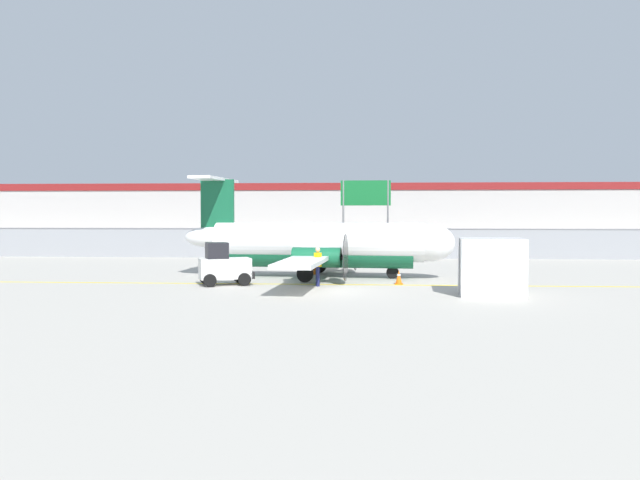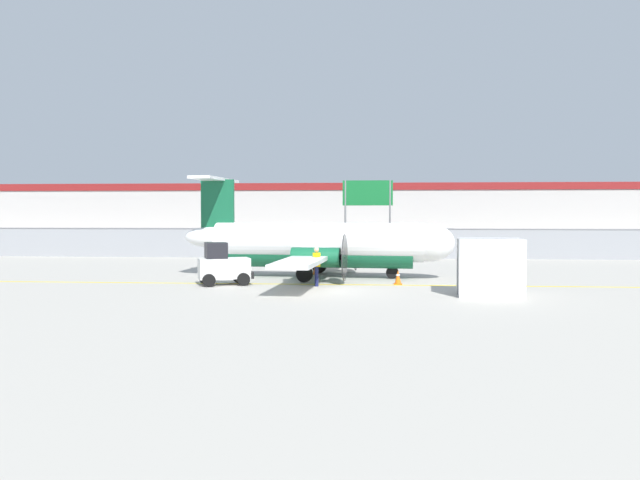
# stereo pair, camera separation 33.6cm
# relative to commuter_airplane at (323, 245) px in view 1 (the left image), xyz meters

# --- Properties ---
(ground_plane) EXTENTS (140.00, 140.00, 0.01)m
(ground_plane) POSITION_rel_commuter_airplane_xyz_m (0.31, -2.98, -1.60)
(ground_plane) COLOR #ADA89E
(perimeter_fence) EXTENTS (98.00, 0.10, 2.10)m
(perimeter_fence) POSITION_rel_commuter_airplane_xyz_m (0.31, 13.02, -0.49)
(perimeter_fence) COLOR gray
(perimeter_fence) RESTS_ON ground
(parking_lot_strip) EXTENTS (98.00, 17.00, 0.12)m
(parking_lot_strip) POSITION_rel_commuter_airplane_xyz_m (0.31, 24.52, -1.54)
(parking_lot_strip) COLOR #38383A
(parking_lot_strip) RESTS_ON ground
(background_building) EXTENTS (91.00, 8.10, 6.50)m
(background_building) POSITION_rel_commuter_airplane_xyz_m (0.31, 43.01, 1.66)
(background_building) COLOR #BCB7B2
(background_building) RESTS_ON ground
(commuter_airplane) EXTENTS (13.50, 16.08, 4.92)m
(commuter_airplane) POSITION_rel_commuter_airplane_xyz_m (0.00, 0.00, 0.00)
(commuter_airplane) COLOR white
(commuter_airplane) RESTS_ON ground
(baggage_tug) EXTENTS (2.57, 2.05, 1.88)m
(baggage_tug) POSITION_rel_commuter_airplane_xyz_m (-4.18, -3.47, -0.75)
(baggage_tug) COLOR silver
(baggage_tug) RESTS_ON ground
(ground_crew_worker) EXTENTS (0.38, 0.55, 1.70)m
(ground_crew_worker) POSITION_rel_commuter_airplane_xyz_m (-0.01, -3.61, -0.65)
(ground_crew_worker) COLOR #191E4C
(ground_crew_worker) RESTS_ON ground
(cargo_container) EXTENTS (2.56, 2.20, 2.20)m
(cargo_container) POSITION_rel_commuter_airplane_xyz_m (6.88, -6.15, -0.50)
(cargo_container) COLOR silver
(cargo_container) RESTS_ON ground
(traffic_cone_near_left) EXTENTS (0.36, 0.36, 0.64)m
(traffic_cone_near_left) POSITION_rel_commuter_airplane_xyz_m (-0.51, 1.49, -1.29)
(traffic_cone_near_left) COLOR orange
(traffic_cone_near_left) RESTS_ON ground
(traffic_cone_near_right) EXTENTS (0.36, 0.36, 0.64)m
(traffic_cone_near_right) POSITION_rel_commuter_airplane_xyz_m (3.54, -2.68, -1.29)
(traffic_cone_near_right) COLOR orange
(traffic_cone_near_right) RESTS_ON ground
(traffic_cone_far_left) EXTENTS (0.36, 0.36, 0.64)m
(traffic_cone_far_left) POSITION_rel_commuter_airplane_xyz_m (-5.35, 2.80, -1.29)
(traffic_cone_far_left) COLOR orange
(traffic_cone_far_left) RESTS_ON ground
(parked_car_0) EXTENTS (4.30, 2.21, 1.58)m
(parked_car_0) POSITION_rel_commuter_airplane_xyz_m (-14.64, 18.60, -0.71)
(parked_car_0) COLOR red
(parked_car_0) RESTS_ON parking_lot_strip
(parked_car_1) EXTENTS (4.36, 2.35, 1.58)m
(parked_car_1) POSITION_rel_commuter_airplane_xyz_m (-8.92, 22.84, -0.71)
(parked_car_1) COLOR black
(parked_car_1) RESTS_ON parking_lot_strip
(parked_car_2) EXTENTS (4.29, 2.20, 1.58)m
(parked_car_2) POSITION_rel_commuter_airplane_xyz_m (-3.56, 22.73, -0.71)
(parked_car_2) COLOR silver
(parked_car_2) RESTS_ON parking_lot_strip
(parked_car_3) EXTENTS (4.36, 2.35, 1.58)m
(parked_car_3) POSITION_rel_commuter_airplane_xyz_m (0.67, 24.85, -0.71)
(parked_car_3) COLOR gray
(parked_car_3) RESTS_ON parking_lot_strip
(parked_car_4) EXTENTS (4.24, 2.08, 1.58)m
(parked_car_4) POSITION_rel_commuter_airplane_xyz_m (6.28, 22.93, -0.71)
(parked_car_4) COLOR navy
(parked_car_4) RESTS_ON parking_lot_strip
(parked_car_5) EXTENTS (4.24, 2.08, 1.58)m
(parked_car_5) POSITION_rel_commuter_airplane_xyz_m (9.08, 29.09, -0.71)
(parked_car_5) COLOR navy
(parked_car_5) RESTS_ON parking_lot_strip
(parked_car_6) EXTENTS (4.20, 2.00, 1.58)m
(parked_car_6) POSITION_rel_commuter_airplane_xyz_m (14.77, 26.32, -0.71)
(parked_car_6) COLOR #B28C19
(parked_car_6) RESTS_ON parking_lot_strip
(highway_sign) EXTENTS (3.60, 0.14, 5.50)m
(highway_sign) POSITION_rel_commuter_airplane_xyz_m (2.13, 14.53, 2.54)
(highway_sign) COLOR slate
(highway_sign) RESTS_ON ground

